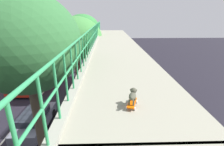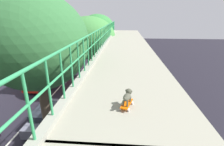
{
  "view_description": "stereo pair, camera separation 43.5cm",
  "coord_description": "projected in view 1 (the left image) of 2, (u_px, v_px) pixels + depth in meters",
  "views": [
    {
      "loc": [
        0.6,
        -2.17,
        8.19
      ],
      "look_at": [
        0.72,
        1.94,
        6.73
      ],
      "focal_mm": 26.21,
      "sensor_mm": 36.0,
      "label": 1
    },
    {
      "loc": [
        1.03,
        -2.16,
        8.19
      ],
      "look_at": [
        0.72,
        1.94,
        6.73
      ],
      "focal_mm": 26.21,
      "sensor_mm": 36.0,
      "label": 2
    }
  ],
  "objects": [
    {
      "name": "overpass_deck",
      "position": [
        141.0,
        146.0,
        2.76
      ],
      "size": [
        2.91,
        38.59,
        0.5
      ],
      "color": "gray",
      "rests_on": "bridge_pier"
    },
    {
      "name": "green_railing",
      "position": [
        54.0,
        121.0,
        2.54
      ],
      "size": [
        0.2,
        36.66,
        1.18
      ],
      "color": "gray",
      "rests_on": "overpass_deck"
    },
    {
      "name": "car_grey_fifth",
      "position": [
        35.0,
        120.0,
        12.44
      ],
      "size": [
        1.97,
        4.55,
        1.37
      ],
      "color": "slate",
      "rests_on": "ground"
    },
    {
      "name": "city_bus",
      "position": [
        38.0,
        65.0,
        21.62
      ],
      "size": [
        2.76,
        11.92,
        3.5
      ],
      "color": "red",
      "rests_on": "ground"
    },
    {
      "name": "roadside_tree_mid",
      "position": [
        27.0,
        46.0,
        6.26
      ],
      "size": [
        4.17,
        4.17,
        9.09
      ],
      "color": "#483B2D",
      "rests_on": "ground"
    },
    {
      "name": "roadside_tree_far",
      "position": [
        76.0,
        39.0,
        15.84
      ],
      "size": [
        5.17,
        5.17,
        8.13
      ],
      "color": "#4B3122",
      "rests_on": "ground"
    },
    {
      "name": "roadside_tree_farthest",
      "position": [
        82.0,
        29.0,
        22.53
      ],
      "size": [
        4.65,
        4.65,
        8.35
      ],
      "color": "#4D3E2D",
      "rests_on": "ground"
    },
    {
      "name": "toy_skateboard",
      "position": [
        132.0,
        103.0,
        3.47
      ],
      "size": [
        0.29,
        0.48,
        0.09
      ],
      "color": "#F45A05",
      "rests_on": "overpass_deck"
    },
    {
      "name": "small_dog",
      "position": [
        133.0,
        95.0,
        3.42
      ],
      "size": [
        0.22,
        0.4,
        0.28
      ],
      "color": "#48493B",
      "rests_on": "toy_skateboard"
    }
  ]
}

